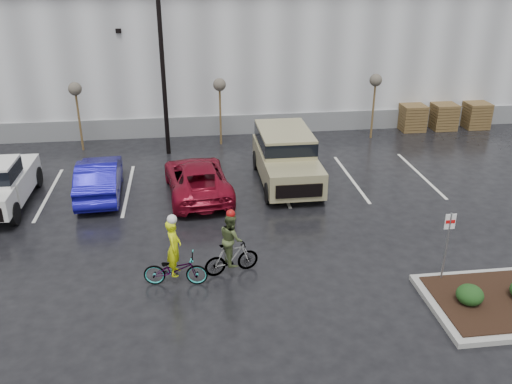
{
  "coord_description": "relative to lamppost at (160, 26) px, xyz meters",
  "views": [
    {
      "loc": [
        -3.01,
        -11.92,
        8.57
      ],
      "look_at": [
        -0.92,
        4.23,
        1.3
      ],
      "focal_mm": 38.0,
      "sensor_mm": 36.0,
      "label": 1
    }
  ],
  "objects": [
    {
      "name": "pallet_stack_a",
      "position": [
        12.5,
        2.0,
        -5.01
      ],
      "size": [
        1.2,
        1.2,
        1.35
      ],
      "primitive_type": "cube",
      "color": "brown",
      "rests_on": "ground"
    },
    {
      "name": "shrub_a",
      "position": [
        8.0,
        -13.0,
        -5.27
      ],
      "size": [
        0.7,
        0.7,
        0.52
      ],
      "primitive_type": "ellipsoid",
      "color": "#133815",
      "rests_on": "curb_island"
    },
    {
      "name": "car_red",
      "position": [
        1.2,
        -4.82,
        -5.02
      ],
      "size": [
        2.69,
        4.98,
        1.33
      ],
      "primitive_type": "imported",
      "rotation": [
        0.0,
        0.0,
        3.25
      ],
      "color": "maroon",
      "rests_on": "ground"
    },
    {
      "name": "car_blue",
      "position": [
        -2.48,
        -4.36,
        -4.97
      ],
      "size": [
        1.75,
        4.4,
        1.42
      ],
      "primitive_type": "imported",
      "rotation": [
        0.0,
        0.0,
        3.2
      ],
      "color": "#0F0B83",
      "rests_on": "ground"
    },
    {
      "name": "fire_lane_sign",
      "position": [
        7.8,
        -11.8,
        -4.28
      ],
      "size": [
        0.3,
        0.05,
        2.2
      ],
      "color": "gray",
      "rests_on": "ground"
    },
    {
      "name": "sapling_east",
      "position": [
        10.0,
        1.0,
        -2.96
      ],
      "size": [
        0.6,
        0.6,
        3.2
      ],
      "color": "brown",
      "rests_on": "ground"
    },
    {
      "name": "warehouse",
      "position": [
        4.0,
        9.99,
        -2.04
      ],
      "size": [
        60.5,
        15.5,
        7.2
      ],
      "color": "#ABADB0",
      "rests_on": "ground"
    },
    {
      "name": "sapling_mid",
      "position": [
        2.5,
        1.0,
        -2.96
      ],
      "size": [
        0.6,
        0.6,
        3.2
      ],
      "color": "brown",
      "rests_on": "ground"
    },
    {
      "name": "cyclist_olive",
      "position": [
        2.01,
        -10.5,
        -4.93
      ],
      "size": [
        1.63,
        0.83,
        2.03
      ],
      "rotation": [
        0.0,
        0.0,
        1.82
      ],
      "color": "#3F3F44",
      "rests_on": "ground"
    },
    {
      "name": "suv_tan",
      "position": [
        4.77,
        -4.14,
        -4.66
      ],
      "size": [
        2.2,
        5.1,
        2.06
      ],
      "primitive_type": null,
      "color": "#9A9368",
      "rests_on": "ground"
    },
    {
      "name": "lamppost",
      "position": [
        0.0,
        0.0,
        0.0
      ],
      "size": [
        0.5,
        1.0,
        9.22
      ],
      "color": "black",
      "rests_on": "ground"
    },
    {
      "name": "pallet_stack_c",
      "position": [
        16.0,
        2.0,
        -5.01
      ],
      "size": [
        1.2,
        1.2,
        1.35
      ],
      "primitive_type": "cube",
      "color": "brown",
      "rests_on": "ground"
    },
    {
      "name": "ground",
      "position": [
        4.0,
        -12.0,
        -5.69
      ],
      "size": [
        120.0,
        120.0,
        0.0
      ],
      "primitive_type": "plane",
      "color": "black",
      "rests_on": "ground"
    },
    {
      "name": "cyclist_hivis",
      "position": [
        0.41,
        -10.88,
        -5.01
      ],
      "size": [
        1.85,
        0.83,
        2.17
      ],
      "rotation": [
        0.0,
        0.0,
        1.45
      ],
      "color": "#3F3F44",
      "rests_on": "ground"
    },
    {
      "name": "pallet_stack_b",
      "position": [
        14.2,
        2.0,
        -5.01
      ],
      "size": [
        1.2,
        1.2,
        1.35
      ],
      "primitive_type": "cube",
      "color": "brown",
      "rests_on": "ground"
    },
    {
      "name": "wooded_ridge",
      "position": [
        4.0,
        33.0,
        -2.69
      ],
      "size": [
        80.0,
        25.0,
        6.0
      ],
      "primitive_type": "cube",
      "color": "#1E3616",
      "rests_on": "ground"
    },
    {
      "name": "sapling_west",
      "position": [
        -4.0,
        1.0,
        -2.96
      ],
      "size": [
        0.6,
        0.6,
        3.2
      ],
      "color": "brown",
      "rests_on": "ground"
    }
  ]
}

